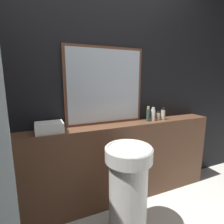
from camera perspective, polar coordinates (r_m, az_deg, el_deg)
wall_back at (r=1.87m, az=-1.97°, el=7.60°), size 8.00×0.06×2.50m
vanity_counter at (r=1.96m, az=-0.24°, el=-16.90°), size 2.49×0.22×0.88m
pedestal_sink at (r=1.60m, az=5.27°, el=-24.09°), size 0.38×0.38×0.83m
mirror at (r=1.81m, az=-2.20°, el=8.36°), size 0.83×0.03×0.79m
towel_stack at (r=1.66m, az=-19.79°, el=-4.74°), size 0.24×0.18×0.09m
shampoo_bottle at (r=1.99m, az=11.71°, el=-0.75°), size 0.04×0.04×0.17m
conditioner_bottle at (r=2.03m, az=13.25°, el=-0.81°), size 0.05×0.05×0.15m
lotion_bottle at (r=2.08m, az=14.81°, el=-1.25°), size 0.05×0.05×0.10m
body_wash_bottle at (r=2.12m, az=16.30°, el=-0.68°), size 0.05×0.05×0.14m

